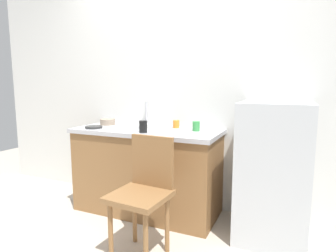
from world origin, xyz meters
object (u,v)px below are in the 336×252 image
cup_green (196,126)px  hotplate (94,127)px  refrigerator (273,171)px  dish_tray (134,126)px  terracotta_bowl (108,122)px  cup_orange (176,124)px  cup_black (143,127)px  chair (144,190)px

cup_green → hotplate: bearing=-166.2°
refrigerator → hotplate: refrigerator is taller
dish_tray → terracotta_bowl: bearing=161.8°
cup_orange → dish_tray: bearing=-147.6°
dish_tray → cup_black: cup_black is taller
refrigerator → cup_black: 1.18m
refrigerator → hotplate: (-1.70, -0.15, 0.28)m
hotplate → cup_green: bearing=13.8°
hotplate → cup_green: 1.03m
terracotta_bowl → hotplate: terracotta_bowl is taller
dish_tray → cup_green: bearing=11.1°
terracotta_bowl → cup_orange: bearing=6.9°
dish_tray → cup_orange: bearing=32.4°
cup_green → chair: bearing=-102.2°
refrigerator → cup_black: refrigerator is taller
refrigerator → dish_tray: (-1.31, -0.02, 0.30)m
cup_green → terracotta_bowl: bearing=179.1°
chair → hotplate: (-0.84, 0.50, 0.36)m
cup_black → refrigerator: bearing=9.5°
refrigerator → cup_orange: size_ratio=14.67×
chair → dish_tray: 0.85m
chair → dish_tray: bearing=130.0°
refrigerator → cup_black: bearing=-170.5°
terracotta_bowl → cup_black: 0.67m
refrigerator → chair: refrigerator is taller
chair → cup_green: 0.85m
cup_green → dish_tray: bearing=-168.9°
dish_tray → cup_orange: (0.36, 0.23, 0.01)m
hotplate → cup_black: bearing=-3.5°
cup_black → cup_green: cup_black is taller
dish_tray → refrigerator: bearing=1.1°
refrigerator → terracotta_bowl: (-1.72, 0.11, 0.31)m
hotplate → cup_orange: (0.75, 0.35, 0.03)m
cup_black → chair: bearing=-61.4°
terracotta_bowl → refrigerator: bearing=-3.7°
refrigerator → cup_green: (-0.70, 0.09, 0.32)m
terracotta_bowl → hotplate: size_ratio=0.95×
dish_tray → cup_green: (0.61, 0.12, 0.02)m
cup_orange → hotplate: bearing=-154.8°
cup_orange → terracotta_bowl: bearing=-173.1°
cup_black → cup_green: size_ratio=1.19×
refrigerator → cup_orange: bearing=168.0°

